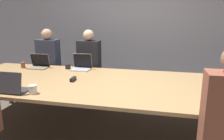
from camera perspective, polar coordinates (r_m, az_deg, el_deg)
name	(u,v)px	position (r m, az deg, el deg)	size (l,w,h in m)	color
ground_plane	(105,131)	(3.27, -1.81, -15.66)	(24.00, 24.00, 0.00)	brown
curtain_wall	(128,27)	(4.86, 4.29, 11.25)	(12.00, 0.06, 2.80)	#9999A3
conference_table	(105,85)	(2.99, -1.91, -3.94)	(4.40, 1.61, 0.74)	tan
laptop_near_right	(221,104)	(2.32, 26.49, -7.86)	(0.31, 0.23, 0.23)	gray
laptop_far_left	(39,64)	(4.00, -18.54, 1.52)	(0.33, 0.24, 0.24)	gray
person_far_left	(49,66)	(4.39, -16.11, 0.90)	(0.40, 0.24, 1.39)	#2D2D38
cup_far_left	(23,65)	(4.09, -22.23, 1.21)	(0.07, 0.07, 0.10)	brown
laptop_near_left	(11,87)	(2.81, -24.98, -3.93)	(0.36, 0.25, 0.26)	#333338
cup_near_left	(33,90)	(2.68, -19.99, -4.82)	(0.09, 0.09, 0.10)	white
laptop_far_midleft	(82,65)	(3.71, -7.93, 1.30)	(0.32, 0.26, 0.26)	#B7B7BC
person_far_midleft	(89,69)	(4.06, -5.92, 0.31)	(0.40, 0.24, 1.38)	#2D2D38
cup_far_midleft	(68,66)	(3.80, -11.47, 0.91)	(0.09, 0.09, 0.08)	#232328
stapler	(73,79)	(3.07, -10.13, -2.37)	(0.05, 0.15, 0.05)	black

